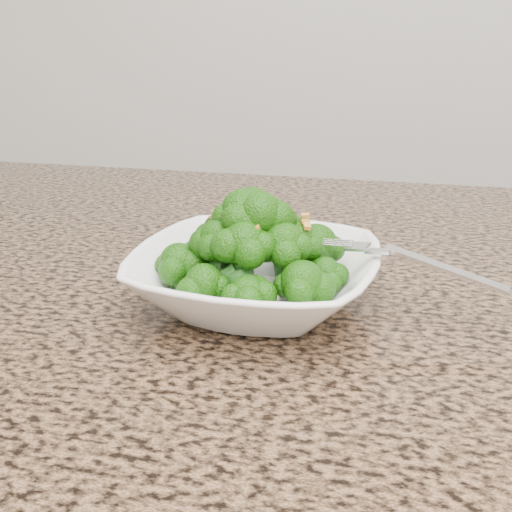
# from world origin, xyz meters

# --- Properties ---
(granite_counter) EXTENTS (1.64, 1.04, 0.03)m
(granite_counter) POSITION_xyz_m (0.00, 0.30, 0.89)
(granite_counter) COLOR brown
(granite_counter) RESTS_ON cabinet
(bowl) EXTENTS (0.24, 0.24, 0.06)m
(bowl) POSITION_xyz_m (-0.15, 0.29, 0.93)
(bowl) COLOR white
(bowl) RESTS_ON granite_counter
(broccoli_pile) EXTENTS (0.20, 0.20, 0.07)m
(broccoli_pile) POSITION_xyz_m (-0.15, 0.29, 0.99)
(broccoli_pile) COLOR #1D5D0A
(broccoli_pile) RESTS_ON bowl
(garlic_topping) EXTENTS (0.12, 0.12, 0.01)m
(garlic_topping) POSITION_xyz_m (-0.15, 0.29, 1.03)
(garlic_topping) COLOR gold
(garlic_topping) RESTS_ON broccoli_pile
(fork) EXTENTS (0.18, 0.07, 0.01)m
(fork) POSITION_xyz_m (-0.04, 0.29, 0.96)
(fork) COLOR silver
(fork) RESTS_ON bowl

